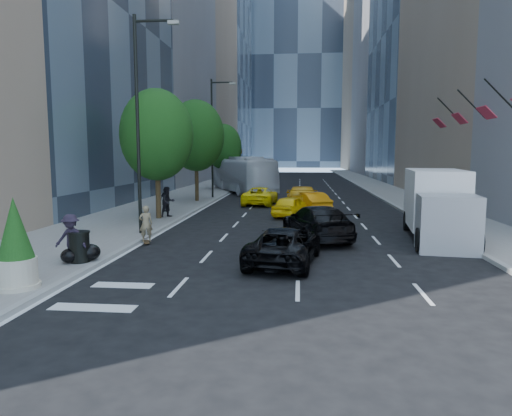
# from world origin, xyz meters

# --- Properties ---
(ground) EXTENTS (160.00, 160.00, 0.00)m
(ground) POSITION_xyz_m (0.00, 0.00, 0.00)
(ground) COLOR black
(ground) RESTS_ON ground
(sidewalk_left) EXTENTS (6.00, 120.00, 0.15)m
(sidewalk_left) POSITION_xyz_m (-9.00, 30.00, 0.07)
(sidewalk_left) COLOR slate
(sidewalk_left) RESTS_ON ground
(sidewalk_right) EXTENTS (4.00, 120.00, 0.15)m
(sidewalk_right) POSITION_xyz_m (10.00, 30.00, 0.07)
(sidewalk_right) COLOR slate
(sidewalk_right) RESTS_ON ground
(tower_left_mid) EXTENTS (20.00, 24.00, 45.00)m
(tower_left_mid) POSITION_xyz_m (-22.00, 42.00, 22.50)
(tower_left_mid) COLOR slate
(tower_left_mid) RESTS_ON ground
(tower_left_end) EXTENTS (20.00, 28.00, 60.00)m
(tower_left_end) POSITION_xyz_m (-22.00, 92.00, 30.00)
(tower_left_end) COLOR #28313E
(tower_left_end) RESTS_ON ground
(tower_right_far) EXTENTS (20.00, 24.00, 50.00)m
(tower_right_far) POSITION_xyz_m (22.00, 98.00, 25.00)
(tower_right_far) COLOR #84705B
(tower_right_far) RESTS_ON ground
(tower_distant) EXTENTS (40.00, 20.00, 90.00)m
(tower_distant) POSITION_xyz_m (0.00, 120.00, 45.00)
(tower_distant) COLOR #28313E
(tower_distant) RESTS_ON ground
(lamp_near) EXTENTS (2.13, 0.22, 10.00)m
(lamp_near) POSITION_xyz_m (-6.32, 4.00, 5.81)
(lamp_near) COLOR black
(lamp_near) RESTS_ON sidewalk_left
(lamp_far) EXTENTS (2.13, 0.22, 10.00)m
(lamp_far) POSITION_xyz_m (-6.32, 22.00, 5.81)
(lamp_far) COLOR black
(lamp_far) RESTS_ON sidewalk_left
(tree_near) EXTENTS (4.20, 4.20, 7.46)m
(tree_near) POSITION_xyz_m (-7.20, 9.00, 4.97)
(tree_near) COLOR #2F2212
(tree_near) RESTS_ON sidewalk_left
(tree_mid) EXTENTS (4.50, 4.50, 7.99)m
(tree_mid) POSITION_xyz_m (-7.20, 19.00, 5.32)
(tree_mid) COLOR #2F2212
(tree_mid) RESTS_ON sidewalk_left
(tree_far) EXTENTS (3.90, 3.90, 6.92)m
(tree_far) POSITION_xyz_m (-7.20, 32.00, 4.62)
(tree_far) COLOR #2F2212
(tree_far) RESTS_ON sidewalk_left
(traffic_signal) EXTENTS (2.48, 0.53, 5.20)m
(traffic_signal) POSITION_xyz_m (-6.40, 40.00, 4.23)
(traffic_signal) COLOR black
(traffic_signal) RESTS_ON sidewalk_left
(facade_flags) EXTENTS (1.85, 13.30, 2.05)m
(facade_flags) POSITION_xyz_m (10.64, 10.00, 6.18)
(facade_flags) COLOR black
(facade_flags) RESTS_ON ground
(skateboarder) EXTENTS (0.67, 0.56, 1.58)m
(skateboarder) POSITION_xyz_m (-5.60, 2.17, 0.79)
(skateboarder) COLOR #847352
(skateboarder) RESTS_ON ground
(black_sedan_lincoln) EXTENTS (2.87, 5.02, 1.32)m
(black_sedan_lincoln) POSITION_xyz_m (0.50, -0.80, 0.66)
(black_sedan_lincoln) COLOR black
(black_sedan_lincoln) RESTS_ON ground
(black_sedan_mercedes) EXTENTS (3.61, 5.79, 1.56)m
(black_sedan_mercedes) POSITION_xyz_m (1.83, 4.00, 0.78)
(black_sedan_mercedes) COLOR black
(black_sedan_mercedes) RESTS_ON ground
(taxi_a) EXTENTS (2.62, 4.14, 1.31)m
(taxi_a) POSITION_xyz_m (0.50, 11.50, 0.66)
(taxi_a) COLOR yellow
(taxi_a) RESTS_ON ground
(taxi_b) EXTENTS (2.94, 4.42, 1.38)m
(taxi_b) POSITION_xyz_m (1.68, 13.63, 0.69)
(taxi_b) COLOR orange
(taxi_b) RESTS_ON ground
(taxi_c) EXTENTS (2.65, 5.06, 1.36)m
(taxi_c) POSITION_xyz_m (-2.00, 18.00, 0.68)
(taxi_c) COLOR yellow
(taxi_c) RESTS_ON ground
(taxi_d) EXTENTS (2.35, 5.68, 1.64)m
(taxi_d) POSITION_xyz_m (1.20, 15.50, 0.82)
(taxi_d) COLOR #E6A40C
(taxi_d) RESTS_ON ground
(city_bus) EXTENTS (8.10, 13.04, 3.60)m
(city_bus) POSITION_xyz_m (-4.80, 28.96, 1.80)
(city_bus) COLOR silver
(city_bus) RESTS_ON ground
(box_truck) EXTENTS (3.21, 6.87, 3.16)m
(box_truck) POSITION_xyz_m (7.24, 4.30, 1.61)
(box_truck) COLOR silver
(box_truck) RESTS_ON ground
(pedestrian_a) EXTENTS (1.10, 1.10, 1.81)m
(pedestrian_a) POSITION_xyz_m (-6.80, 9.54, 1.05)
(pedestrian_a) COLOR black
(pedestrian_a) RESTS_ON sidewalk_left
(pedestrian_b) EXTENTS (0.98, 0.80, 1.57)m
(pedestrian_b) POSITION_xyz_m (-7.66, 11.94, 0.93)
(pedestrian_b) COLOR black
(pedestrian_b) RESTS_ON sidewalk_left
(pedestrian_c) EXTENTS (1.11, 0.65, 1.70)m
(pedestrian_c) POSITION_xyz_m (-6.80, -2.04, 1.00)
(pedestrian_c) COLOR #241C2B
(pedestrian_c) RESTS_ON sidewalk_left
(trash_can) EXTENTS (0.69, 0.69, 1.03)m
(trash_can) POSITION_xyz_m (-6.60, -1.87, 0.67)
(trash_can) COLOR black
(trash_can) RESTS_ON sidewalk_left
(planter_shrub) EXTENTS (1.07, 1.07, 2.58)m
(planter_shrub) POSITION_xyz_m (-6.86, -5.00, 1.38)
(planter_shrub) COLOR #BBB39B
(planter_shrub) RESTS_ON sidewalk_left
(garbage_bags) EXTENTS (1.18, 1.14, 0.59)m
(garbage_bags) POSITION_xyz_m (-6.55, -1.79, 0.43)
(garbage_bags) COLOR black
(garbage_bags) RESTS_ON sidewalk_left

